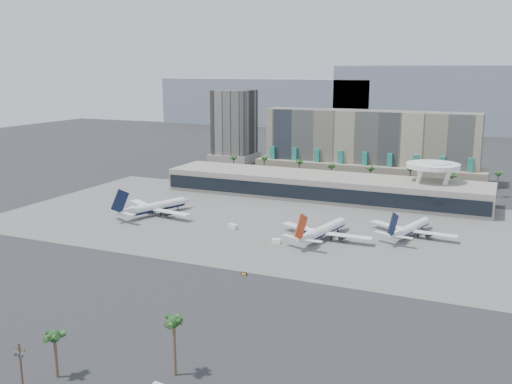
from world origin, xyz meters
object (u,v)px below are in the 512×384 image
at_px(airliner_left, 155,207).
at_px(taxiway_sign, 244,274).
at_px(airliner_right, 411,228).
at_px(airliner_centre, 323,230).
at_px(service_vehicle_b, 276,241).
at_px(service_vehicle_a, 233,226).
at_px(utility_pole, 20,365).

distance_m(airliner_left, taxiway_sign, 90.80).
bearing_deg(airliner_right, airliner_centre, -133.85).
xyz_separation_m(service_vehicle_b, taxiway_sign, (3.19, -37.30, -0.37)).
height_order(airliner_right, taxiway_sign, airliner_right).
xyz_separation_m(airliner_left, service_vehicle_a, (43.77, -6.46, -2.87)).
distance_m(utility_pole, service_vehicle_a, 133.85).
bearing_deg(service_vehicle_b, service_vehicle_a, 147.98).
relative_size(airliner_left, service_vehicle_a, 10.29).
relative_size(utility_pole, airliner_left, 0.28).
distance_m(airliner_centre, airliner_right, 36.42).
bearing_deg(service_vehicle_b, utility_pole, -100.44).
distance_m(utility_pole, airliner_right, 161.72).
bearing_deg(utility_pole, airliner_centre, 79.55).
distance_m(airliner_left, service_vehicle_a, 44.33).
xyz_separation_m(airliner_left, airliner_centre, (83.68, -5.77, -0.22)).
distance_m(airliner_right, taxiway_sign, 80.95).
bearing_deg(airliner_right, taxiway_sign, -106.29).
bearing_deg(utility_pole, service_vehicle_a, 96.57).
distance_m(airliner_centre, service_vehicle_a, 40.01).
distance_m(airliner_left, service_vehicle_b, 70.90).
relative_size(utility_pole, airliner_centre, 0.29).
distance_m(airliner_left, airliner_right, 115.97).
relative_size(utility_pole, airliner_right, 0.32).
xyz_separation_m(airliner_centre, airliner_right, (31.64, 18.05, -0.26)).
height_order(airliner_left, service_vehicle_a, airliner_left).
distance_m(utility_pole, taxiway_sign, 84.71).
xyz_separation_m(airliner_centre, service_vehicle_a, (-39.92, -0.69, -2.65)).
height_order(airliner_right, service_vehicle_a, airliner_right).
xyz_separation_m(utility_pole, airliner_right, (56.26, 151.57, -3.75)).
distance_m(airliner_centre, service_vehicle_b, 20.07).
bearing_deg(service_vehicle_a, airliner_left, -168.69).
height_order(airliner_left, airliner_right, airliner_left).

